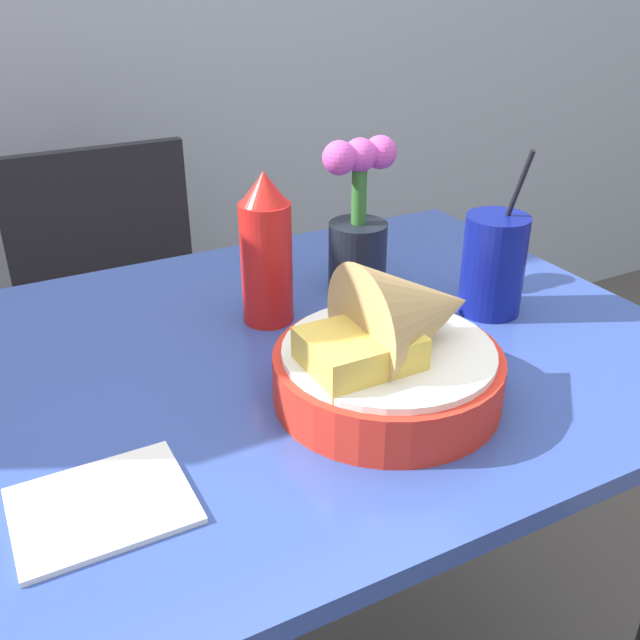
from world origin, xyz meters
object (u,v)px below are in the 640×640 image
Objects in this scene: chair_far_window at (120,313)px; food_basket at (396,350)px; ketchup_bottle at (266,251)px; drink_cup at (493,268)px; flower_vase at (358,226)px.

food_basket reaches higher than chair_far_window.
ketchup_bottle is 0.32m from drink_cup.
food_basket is at bearing -112.45° from flower_vase.
ketchup_bottle is 0.89× the size of drink_cup.
ketchup_bottle is 0.93× the size of flower_vase.
chair_far_window is 3.66× the size of drink_cup.
food_basket is 0.25m from ketchup_bottle.
drink_cup is at bearing 27.07° from food_basket.
chair_far_window is 0.74m from flower_vase.
food_basket is (0.13, -0.88, 0.32)m from chair_far_window.
ketchup_bottle reaches higher than food_basket.
flower_vase reaches higher than chair_far_window.
food_basket is 1.15× the size of flower_vase.
flower_vase reaches higher than ketchup_bottle.
flower_vase is at bearing 12.88° from ketchup_bottle.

